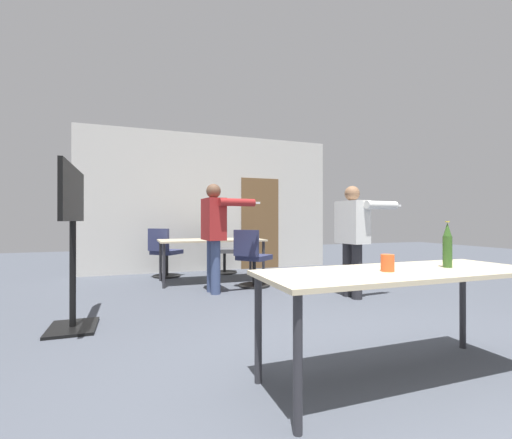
# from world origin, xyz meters

# --- Properties ---
(ground_plane) EXTENTS (24.00, 24.00, 0.00)m
(ground_plane) POSITION_xyz_m (0.00, 0.00, 0.00)
(ground_plane) COLOR #474C56
(back_wall) EXTENTS (5.48, 0.12, 2.97)m
(back_wall) POSITION_xyz_m (0.03, 5.87, 1.47)
(back_wall) COLOR beige
(back_wall) RESTS_ON ground_plane
(conference_table_near) EXTENTS (1.98, 0.71, 0.75)m
(conference_table_near) POSITION_xyz_m (0.10, 0.36, 0.68)
(conference_table_near) COLOR #C6B793
(conference_table_near) RESTS_ON ground_plane
(conference_table_far) EXTENTS (1.83, 0.84, 0.75)m
(conference_table_far) POSITION_xyz_m (-0.31, 4.51, 0.68)
(conference_table_far) COLOR #C6B793
(conference_table_far) RESTS_ON ground_plane
(tv_screen) EXTENTS (0.44, 1.26, 1.63)m
(tv_screen) POSITION_xyz_m (-2.19, 2.34, 1.05)
(tv_screen) COLOR black
(tv_screen) RESTS_ON ground_plane
(person_near_casual) EXTENTS (0.78, 0.69, 1.58)m
(person_near_casual) POSITION_xyz_m (1.31, 2.59, 0.94)
(person_near_casual) COLOR #28282D
(person_near_casual) RESTS_ON ground_plane
(person_left_plaid) EXTENTS (0.81, 0.69, 1.64)m
(person_left_plaid) POSITION_xyz_m (-0.47, 3.56, 0.98)
(person_left_plaid) COLOR #3D4C75
(person_left_plaid) RESTS_ON ground_plane
(office_chair_side_rolled) EXTENTS (0.68, 0.69, 0.94)m
(office_chair_side_rolled) POSITION_xyz_m (-1.06, 5.25, 0.44)
(office_chair_side_rolled) COLOR black
(office_chair_side_rolled) RESTS_ON ground_plane
(office_chair_near_pushed) EXTENTS (0.69, 0.68, 0.94)m
(office_chair_near_pushed) POSITION_xyz_m (0.20, 3.78, 0.44)
(office_chair_near_pushed) COLOR black
(office_chair_near_pushed) RESTS_ON ground_plane
(office_chair_far_right) EXTENTS (0.64, 0.59, 0.93)m
(office_chair_far_right) POSITION_xyz_m (0.08, 5.40, 0.43)
(office_chair_far_right) COLOR black
(office_chair_far_right) RESTS_ON ground_plane
(beer_bottle) EXTENTS (0.06, 0.06, 0.33)m
(beer_bottle) POSITION_xyz_m (0.51, 0.35, 0.91)
(beer_bottle) COLOR #2D511E
(beer_bottle) RESTS_ON conference_table_near
(drink_cup) EXTENTS (0.09, 0.09, 0.11)m
(drink_cup) POSITION_xyz_m (-0.03, 0.34, 0.81)
(drink_cup) COLOR #E05123
(drink_cup) RESTS_ON conference_table_near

